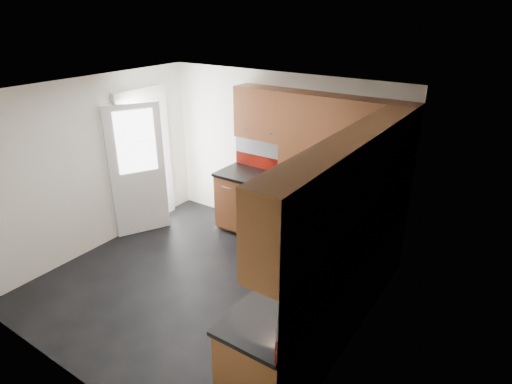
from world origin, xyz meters
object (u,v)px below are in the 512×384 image
Objects in this scene: gas_hob at (296,185)px; food_processor at (371,208)px; utensil_pot at (306,175)px; toaster at (352,188)px.

food_processor is at bearing -17.95° from gas_hob.
food_processor is (1.20, -0.39, 0.13)m from gas_hob.
utensil_pot reaches higher than food_processor.
toaster reaches higher than gas_hob.
gas_hob is 1.39× the size of utensil_pot.
gas_hob is 1.93× the size of toaster.
utensil_pot is 1.32× the size of food_processor.
utensil_pot reaches higher than toaster.
utensil_pot is 1.39× the size of toaster.
food_processor is (1.17, -0.62, 0.05)m from utensil_pot.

